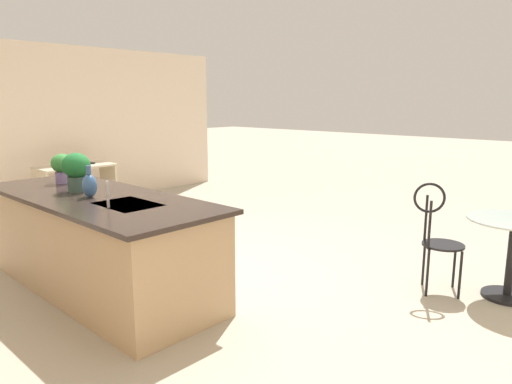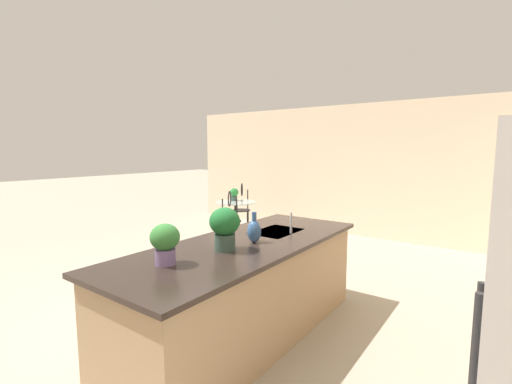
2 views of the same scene
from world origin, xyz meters
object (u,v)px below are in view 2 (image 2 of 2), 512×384
Objects in this scene: potted_plant_on_table at (234,194)px; chair_near_window at (242,205)px; potted_plant_counter_far at (165,241)px; potted_plant_counter_near at (225,226)px; bistro_table at (236,216)px; vase_on_counter at (254,231)px; chair_by_island at (231,216)px.

chair_near_window is at bearing -158.02° from potted_plant_on_table.
potted_plant_counter_near is at bearing 168.54° from potted_plant_counter_far.
potted_plant_counter_far is (3.83, 2.48, 0.21)m from potted_plant_on_table.
bistro_table is 2.16× the size of potted_plant_counter_near.
bistro_table is 0.67m from chair_near_window.
chair_near_window is 4.48m from vase_on_counter.
potted_plant_counter_far is at bearing 32.64° from chair_by_island.
bistro_table is at bearing -142.23° from potted_plant_counter_near.
chair_by_island is 3.82m from potted_plant_counter_far.
potted_plant_counter_near is at bearing -9.14° from vase_on_counter.
chair_by_island reaches higher than bistro_table.
chair_by_island is 3.62× the size of vase_on_counter.
potted_plant_on_table is at bearing -126.56° from bistro_table.
vase_on_counter reaches higher than chair_near_window.
bistro_table is 3.85m from vase_on_counter.
bistro_table is 4.47m from potted_plant_counter_far.
potted_plant_on_table is at bearing 21.98° from chair_near_window.
vase_on_counter is at bearing 43.99° from chair_by_island.
potted_plant_on_table is 4.56m from potted_plant_counter_far.
potted_plant_counter_near reaches higher than chair_near_window.
vase_on_counter reaches higher than chair_by_island.
chair_by_island is at bearing -140.78° from potted_plant_counter_near.
vase_on_counter is at bearing 41.67° from bistro_table.
potted_plant_counter_near is (3.77, 2.79, 0.56)m from chair_near_window.
chair_by_island is 2.81× the size of potted_plant_counter_near.
chair_by_island is 3.34× the size of potted_plant_counter_far.
vase_on_counter is (-0.90, 0.17, -0.07)m from potted_plant_counter_far.
potted_plant_counter_near is at bearing 39.22° from chair_by_island.
chair_by_island is (1.14, 0.63, 0.00)m from chair_near_window.
vase_on_counter is (3.42, 2.84, 0.46)m from chair_near_window.
chair_near_window and chair_by_island have the same top height.
chair_near_window is 4.06× the size of potted_plant_on_table.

